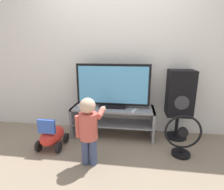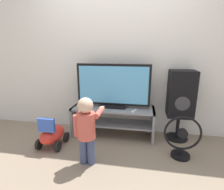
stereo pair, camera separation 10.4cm
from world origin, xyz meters
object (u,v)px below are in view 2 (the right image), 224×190
(television, at_px, (113,86))
(floor_fan, at_px, (182,139))
(ride_on_toy, at_px, (52,134))
(game_console, at_px, (81,105))
(remote_primary, at_px, (134,111))
(child, at_px, (87,126))
(speaker_tower, at_px, (181,95))

(television, relative_size, floor_fan, 1.99)
(ride_on_toy, bearing_deg, television, 30.78)
(floor_fan, bearing_deg, television, 155.38)
(television, bearing_deg, game_console, -172.15)
(floor_fan, xyz_separation_m, ride_on_toy, (-1.79, -0.04, -0.07))
(television, xyz_separation_m, ride_on_toy, (-0.81, -0.48, -0.64))
(remote_primary, height_order, child, child)
(remote_primary, relative_size, child, 0.16)
(game_console, bearing_deg, remote_primary, -6.08)
(game_console, relative_size, remote_primary, 1.18)
(game_console, relative_size, speaker_tower, 0.15)
(speaker_tower, bearing_deg, game_console, -175.03)
(remote_primary, relative_size, speaker_tower, 0.12)
(speaker_tower, xyz_separation_m, floor_fan, (-0.04, -0.51, -0.45))
(child, bearing_deg, game_console, 114.30)
(television, distance_m, game_console, 0.59)
(television, height_order, game_console, television)
(speaker_tower, bearing_deg, ride_on_toy, -163.34)
(remote_primary, relative_size, floor_fan, 0.23)
(remote_primary, distance_m, ride_on_toy, 1.24)
(remote_primary, bearing_deg, ride_on_toy, -164.26)
(game_console, height_order, child, child)
(game_console, bearing_deg, child, -65.70)
(ride_on_toy, bearing_deg, speaker_tower, 16.66)
(game_console, xyz_separation_m, child, (0.32, -0.71, -0.01))
(game_console, distance_m, child, 0.78)
(child, bearing_deg, floor_fan, 16.01)
(remote_primary, bearing_deg, child, -130.13)
(child, relative_size, floor_fan, 1.48)
(speaker_tower, bearing_deg, floor_fan, -94.42)
(remote_primary, xyz_separation_m, floor_fan, (0.64, -0.29, -0.24))
(floor_fan, bearing_deg, speaker_tower, 85.58)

